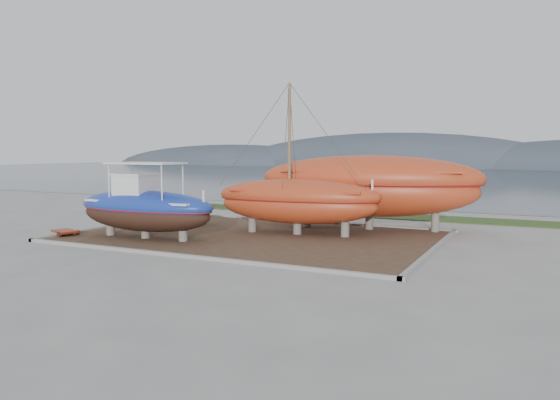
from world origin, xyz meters
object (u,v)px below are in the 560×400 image
at_px(white_dinghy, 179,215).
at_px(red_trailer, 65,233).
at_px(blue_caique, 145,200).
at_px(orange_sailboat, 298,159).
at_px(orange_bare_hull, 370,193).

height_order(white_dinghy, red_trailer, white_dinghy).
distance_m(blue_caique, orange_sailboat, 8.06).
xyz_separation_m(blue_caique, orange_sailboat, (6.35, 4.52, 2.04)).
height_order(blue_caique, orange_sailboat, orange_sailboat).
height_order(white_dinghy, orange_sailboat, orange_sailboat).
height_order(orange_bare_hull, red_trailer, orange_bare_hull).
relative_size(blue_caique, orange_bare_hull, 0.64).
distance_m(blue_caique, red_trailer, 4.91).
height_order(blue_caique, red_trailer, blue_caique).
xyz_separation_m(white_dinghy, orange_bare_hull, (10.65, 3.21, 1.42)).
bearing_deg(orange_sailboat, red_trailer, -159.22).
distance_m(white_dinghy, red_trailer, 6.54).
bearing_deg(blue_caique, orange_bare_hull, 39.43).
distance_m(white_dinghy, orange_sailboat, 8.46).
bearing_deg(red_trailer, orange_sailboat, 47.73).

